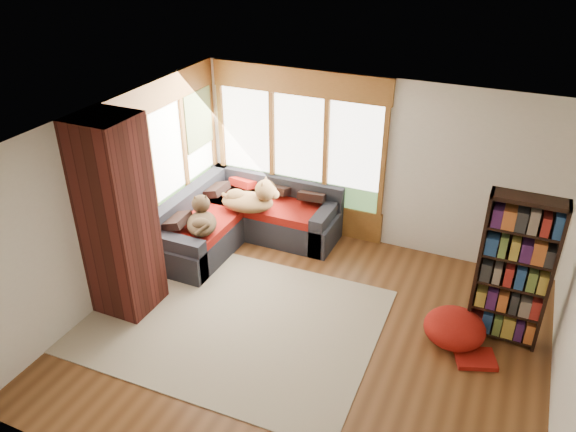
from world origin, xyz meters
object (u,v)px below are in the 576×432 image
Objects in this scene: brick_chimney at (118,218)px; dog_brindle at (201,219)px; dog_tan at (252,199)px; sectional_sofa at (234,221)px; pouf at (455,327)px; bookshelf at (514,272)px; area_rug at (232,320)px.

brick_chimney reaches higher than dog_brindle.
brick_chimney is 2.24m from dog_tan.
sectional_sofa is 3.00× the size of pouf.
brick_chimney is 1.36× the size of bookshelf.
brick_chimney reaches higher than dog_tan.
dog_brindle is at bearing 134.93° from area_rug.
dog_tan is at bearing -58.81° from dog_brindle.
area_rug is at bearing -161.22° from bookshelf.
bookshelf reaches higher than area_rug.
dog_brindle is (0.37, 1.26, -0.57)m from brick_chimney.
sectional_sofa is at bearing 163.35° from pouf.
sectional_sofa is (0.45, 2.05, -1.00)m from brick_chimney.
sectional_sofa is 2.40× the size of dog_tan.
area_rug is 1.63m from dog_brindle.
bookshelf is at bearing -120.46° from dog_brindle.
pouf is (-0.51, -0.32, -0.75)m from bookshelf.
pouf is at bearing -125.37° from dog_brindle.
area_rug is at bearing -82.21° from dog_tan.
bookshelf is at bearing -8.06° from sectional_sofa.
area_rug is at bearing -166.04° from dog_brindle.
dog_tan is at bearing -0.35° from sectional_sofa.
sectional_sofa is 2.08m from area_rug.
sectional_sofa is 3.75m from pouf.
area_rug is at bearing 9.18° from brick_chimney.
dog_tan is (-3.26, 1.06, 0.56)m from pouf.
dog_tan is at bearing 108.93° from area_rug.
dog_tan is (0.33, -0.02, 0.47)m from sectional_sofa.
pouf is at bearing -147.76° from bookshelf.
bookshelf is 2.09× the size of dog_tan.
dog_brindle is at bearing 73.64° from brick_chimney.
pouf is (4.03, 0.98, -1.09)m from brick_chimney.
dog_brindle reaches higher than area_rug.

